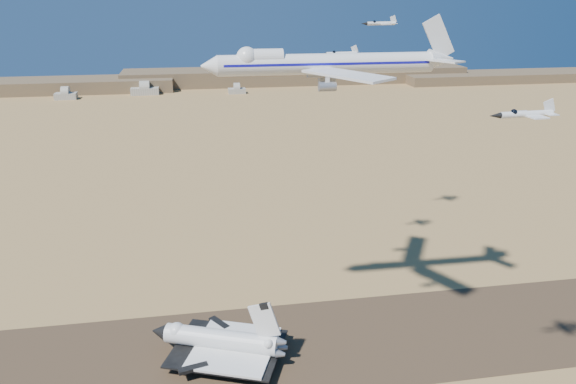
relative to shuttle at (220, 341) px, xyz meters
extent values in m
plane|color=#A87F4A|center=(5.39, 1.89, -5.69)|extent=(1200.00, 1200.00, 0.00)
cube|color=#4B3625|center=(5.39, 1.89, -5.66)|extent=(600.00, 50.00, 0.06)
cube|color=brown|center=(125.39, 541.89, 3.31)|extent=(420.00, 60.00, 18.00)
cube|color=brown|center=(405.39, 511.89, -0.19)|extent=(300.00, 60.00, 11.00)
cube|color=#A8A295|center=(-134.61, 471.89, -2.44)|extent=(22.00, 14.00, 6.50)
cube|color=#A8A295|center=(-54.61, 486.89, -1.94)|extent=(30.00, 15.00, 7.50)
cube|color=#A8A295|center=(45.39, 476.89, -2.94)|extent=(19.00, 12.50, 5.50)
cylinder|color=silver|center=(0.09, -0.04, 0.80)|extent=(34.46, 18.36, 6.06)
cone|color=black|center=(-18.24, 7.20, 0.80)|extent=(6.65, 7.15, 5.76)
sphere|color=silver|center=(-13.00, 5.13, 1.67)|extent=(5.63, 5.63, 5.63)
cube|color=silver|center=(4.12, -1.63, -1.69)|extent=(31.70, 32.92, 0.97)
cube|color=black|center=(2.10, -0.83, -2.17)|extent=(39.76, 36.10, 0.54)
cube|color=silver|center=(13.18, -5.20, 9.25)|extent=(9.62, 4.39, 12.47)
cylinder|color=gray|center=(-13.00, 5.13, -3.96)|extent=(0.39, 0.39, 3.46)
cylinder|color=black|center=(-13.00, 5.13, -5.10)|extent=(1.29, 0.89, 1.19)
cylinder|color=gray|center=(4.14, -7.46, -3.96)|extent=(0.39, 0.39, 3.46)
cylinder|color=black|center=(4.14, -7.46, -5.10)|extent=(1.29, 0.89, 1.19)
cylinder|color=gray|center=(8.12, 2.62, -3.96)|extent=(0.39, 0.39, 3.46)
cylinder|color=black|center=(8.12, 2.62, -5.10)|extent=(1.29, 0.89, 1.19)
cylinder|color=white|center=(33.27, 6.55, 82.06)|extent=(60.51, 6.17, 5.69)
cone|color=white|center=(0.81, 6.80, 82.06)|extent=(4.49, 5.73, 5.69)
sphere|color=white|center=(11.03, 6.72, 84.11)|extent=(5.87, 5.87, 5.87)
cube|color=white|center=(34.93, -7.70, 81.00)|extent=(19.44, 27.36, 0.62)
cube|color=white|center=(35.16, 20.76, 81.00)|extent=(19.75, 27.27, 0.62)
cube|color=white|center=(65.23, 0.52, 82.95)|extent=(9.08, 10.92, 0.44)
cube|color=white|center=(65.32, 12.08, 82.95)|extent=(9.17, 10.91, 0.44)
cube|color=white|center=(65.28, 6.30, 88.73)|extent=(10.14, 0.70, 12.71)
cylinder|color=gray|center=(31.42, -1.44, 78.33)|extent=(4.46, 2.35, 2.31)
cylinder|color=gray|center=(29.58, -9.43, 78.33)|extent=(4.46, 2.35, 2.31)
cylinder|color=gray|center=(31.55, 14.56, 78.33)|extent=(4.46, 2.35, 2.31)
cylinder|color=gray|center=(29.83, 22.58, 78.33)|extent=(4.46, 2.35, 2.31)
imported|color=#D5560C|center=(6.77, -5.02, -4.79)|extent=(0.49, 0.67, 1.69)
imported|color=#D5560C|center=(8.30, -9.12, -4.70)|extent=(0.83, 1.04, 1.87)
imported|color=#D5560C|center=(9.09, -9.95, -4.71)|extent=(1.01, 1.21, 1.84)
cylinder|color=white|center=(62.87, -44.45, 77.37)|extent=(11.77, 1.95, 1.37)
cone|color=black|center=(55.85, -44.80, 77.37)|extent=(2.60, 1.40, 1.27)
sphere|color=black|center=(59.95, -44.60, 77.86)|extent=(1.37, 1.37, 1.37)
cube|color=white|center=(63.85, -44.40, 77.18)|extent=(3.81, 7.97, 0.24)
cube|color=white|center=(67.75, -44.21, 77.37)|extent=(2.39, 4.98, 0.20)
cube|color=white|center=(67.95, -44.20, 78.74)|extent=(2.96, 0.39, 3.30)
cylinder|color=white|center=(48.72, 49.06, 80.29)|extent=(11.35, 2.27, 1.32)
cone|color=black|center=(41.98, 48.48, 80.29)|extent=(2.54, 1.42, 1.22)
sphere|color=black|center=(45.91, 48.82, 80.76)|extent=(1.32, 1.32, 1.32)
cube|color=white|center=(49.66, 49.14, 80.10)|extent=(3.92, 7.77, 0.24)
cube|color=white|center=(53.40, 49.46, 80.29)|extent=(2.46, 4.86, 0.19)
cube|color=white|center=(53.59, 49.47, 81.61)|extent=(2.85, 0.48, 3.18)
cylinder|color=white|center=(71.48, 74.70, 89.06)|extent=(12.07, 2.61, 1.40)
cone|color=black|center=(64.33, 73.97, 89.06)|extent=(2.72, 1.56, 1.30)
sphere|color=black|center=(68.50, 74.40, 89.56)|extent=(1.40, 1.40, 1.40)
cube|color=white|center=(72.47, 74.81, 88.86)|extent=(4.29, 8.30, 0.25)
cube|color=white|center=(76.45, 75.21, 89.06)|extent=(2.70, 5.19, 0.20)
cube|color=white|center=(76.64, 75.23, 90.45)|extent=(3.03, 0.56, 3.38)
camera|label=1|loc=(-4.21, -147.58, 100.91)|focal=35.00mm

